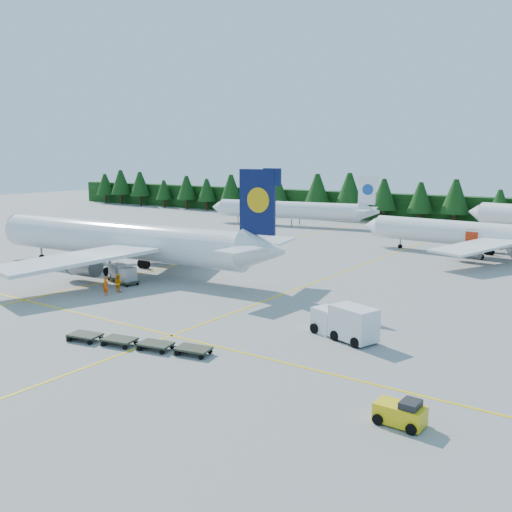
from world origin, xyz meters
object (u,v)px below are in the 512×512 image
Objects in this scene: airliner_red at (472,234)px; baggage_tug at (401,413)px; airliner_navy at (112,240)px; airstairs at (96,257)px; service_truck at (344,321)px.

airliner_red is 57.30m from baggage_tug.
airliner_navy is 1.25× the size of airliner_red.
airliner_red reaches higher than airstairs.
service_truck is at bearing 7.22° from airstairs.
airliner_navy reaches higher than baggage_tug.
airstairs is at bearing 158.80° from baggage_tug.
service_truck is at bearing -16.60° from airliner_navy.
airliner_red is at bearing 42.86° from airliner_navy.
airliner_navy is at bearing -129.19° from airliner_red.
airliner_navy is 6.89m from airstairs.
baggage_tug is at bearing -75.13° from airliner_red.
airliner_navy is 7.28× the size of airstairs.
airliner_navy is at bearing 158.33° from baggage_tug.
airliner_red is 13.32× the size of baggage_tug.
service_truck is at bearing 129.97° from baggage_tug.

